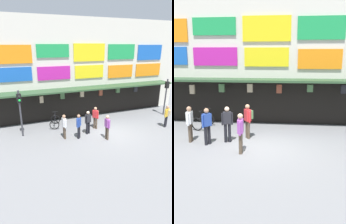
% 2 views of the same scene
% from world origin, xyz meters
% --- Properties ---
extents(ground_plane, '(80.00, 80.00, 0.00)m').
position_xyz_m(ground_plane, '(0.00, 0.00, 0.00)').
color(ground_plane, slate).
extents(shopfront, '(18.00, 2.60, 8.00)m').
position_xyz_m(shopfront, '(0.00, 4.57, 3.96)').
color(shopfront, beige).
rests_on(shopfront, ground).
extents(traffic_light_near, '(0.31, 0.34, 3.20)m').
position_xyz_m(traffic_light_near, '(-5.81, 1.72, 2.14)').
color(traffic_light_near, '#38383D').
rests_on(traffic_light_near, ground).
extents(traffic_light_far, '(0.32, 0.35, 3.20)m').
position_xyz_m(traffic_light_far, '(6.31, 1.74, 2.14)').
color(traffic_light_far, '#38383D').
rests_on(traffic_light_far, ground).
extents(bicycle_parked, '(1.02, 1.32, 1.05)m').
position_xyz_m(bicycle_parked, '(-3.38, 2.56, 0.39)').
color(bicycle_parked, black).
rests_on(bicycle_parked, ground).
extents(pedestrian_in_yellow, '(0.51, 0.32, 1.68)m').
position_xyz_m(pedestrian_in_yellow, '(-1.50, 0.46, 0.95)').
color(pedestrian_in_yellow, black).
rests_on(pedestrian_in_yellow, ground).
extents(pedestrian_in_red, '(0.47, 0.48, 1.68)m').
position_xyz_m(pedestrian_in_red, '(-0.64, 1.11, 0.98)').
color(pedestrian_in_red, brown).
rests_on(pedestrian_in_red, ground).
extents(pedestrian_in_blue, '(0.24, 0.53, 1.68)m').
position_xyz_m(pedestrian_in_blue, '(-0.66, -0.79, 0.95)').
color(pedestrian_in_blue, brown).
rests_on(pedestrian_in_blue, ground).
extents(pedestrian_in_white, '(0.48, 0.46, 1.68)m').
position_xyz_m(pedestrian_in_white, '(4.48, -0.56, 0.98)').
color(pedestrian_in_white, black).
rests_on(pedestrian_in_white, ground).
extents(pedestrian_in_green, '(0.24, 0.53, 1.68)m').
position_xyz_m(pedestrian_in_green, '(-3.23, 0.33, 0.95)').
color(pedestrian_in_green, brown).
rests_on(pedestrian_in_green, ground).
extents(pedestrian_in_black, '(0.39, 0.44, 1.68)m').
position_xyz_m(pedestrian_in_black, '(-2.32, 0.04, 0.95)').
color(pedestrian_in_black, black).
rests_on(pedestrian_in_black, ground).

